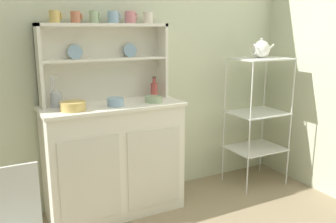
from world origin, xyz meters
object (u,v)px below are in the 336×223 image
object	(u,v)px
hutch_cabinet	(114,158)
utensil_jar	(56,99)
porcelain_teapot	(261,49)
cup_gold_0	(55,17)
jam_bottle	(154,90)
hutch_shelf_unit	(104,56)
bakers_rack	(258,106)
bowl_mixing_large	(73,106)

from	to	relation	value
hutch_cabinet	utensil_jar	world-z (taller)	utensil_jar
porcelain_teapot	cup_gold_0	bearing A→B (deg)	172.94
hutch_cabinet	jam_bottle	xyz separation A→B (m)	(0.40, 0.09, 0.50)
jam_bottle	utensil_jar	distance (m)	0.79
hutch_shelf_unit	cup_gold_0	xyz separation A→B (m)	(-0.36, -0.04, 0.29)
hutch_cabinet	utensil_jar	xyz separation A→B (m)	(-0.40, 0.08, 0.49)
hutch_shelf_unit	jam_bottle	size ratio (longest dim) A/B	5.71
hutch_shelf_unit	bakers_rack	xyz separation A→B (m)	(1.37, -0.25, -0.49)
bakers_rack	cup_gold_0	bearing A→B (deg)	172.95
hutch_cabinet	bakers_rack	distance (m)	1.40
cup_gold_0	bowl_mixing_large	xyz separation A→B (m)	(0.05, -0.20, -0.61)
hutch_shelf_unit	hutch_cabinet	bearing A→B (deg)	-90.00
bakers_rack	jam_bottle	world-z (taller)	bakers_rack
hutch_cabinet	bowl_mixing_large	size ratio (longest dim) A/B	6.01
cup_gold_0	utensil_jar	distance (m)	0.59
bowl_mixing_large	jam_bottle	bearing A→B (deg)	12.67
hutch_cabinet	bakers_rack	world-z (taller)	bakers_rack
bakers_rack	jam_bottle	bearing A→B (deg)	169.64
hutch_cabinet	jam_bottle	size ratio (longest dim) A/B	6.12
jam_bottle	utensil_jar	size ratio (longest dim) A/B	0.76
hutch_cabinet	porcelain_teapot	bearing A→B (deg)	-3.82
hutch_shelf_unit	porcelain_teapot	bearing A→B (deg)	-10.51
hutch_shelf_unit	bowl_mixing_large	world-z (taller)	hutch_shelf_unit
utensil_jar	jam_bottle	bearing A→B (deg)	0.60
utensil_jar	porcelain_teapot	bearing A→B (deg)	-5.48
hutch_cabinet	bakers_rack	bearing A→B (deg)	-3.81
bowl_mixing_large	porcelain_teapot	size ratio (longest dim) A/B	0.73
bakers_rack	jam_bottle	xyz separation A→B (m)	(-0.97, 0.18, 0.21)
bowl_mixing_large	bakers_rack	bearing A→B (deg)	-0.61
bowl_mixing_large	utensil_jar	bearing A→B (deg)	119.07
bakers_rack	cup_gold_0	xyz separation A→B (m)	(-1.73, 0.21, 0.78)
jam_bottle	hutch_shelf_unit	bearing A→B (deg)	169.15
hutch_cabinet	hutch_shelf_unit	bearing A→B (deg)	90.00
bowl_mixing_large	utensil_jar	distance (m)	0.18
hutch_shelf_unit	utensil_jar	size ratio (longest dim) A/B	4.33
hutch_shelf_unit	bowl_mixing_large	xyz separation A→B (m)	(-0.31, -0.24, -0.32)
bowl_mixing_large	cup_gold_0	bearing A→B (deg)	102.98
utensil_jar	porcelain_teapot	size ratio (longest dim) A/B	0.94
hutch_cabinet	utensil_jar	bearing A→B (deg)	168.90
cup_gold_0	jam_bottle	world-z (taller)	cup_gold_0
bakers_rack	jam_bottle	size ratio (longest dim) A/B	6.80
hutch_shelf_unit	cup_gold_0	bearing A→B (deg)	-173.62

